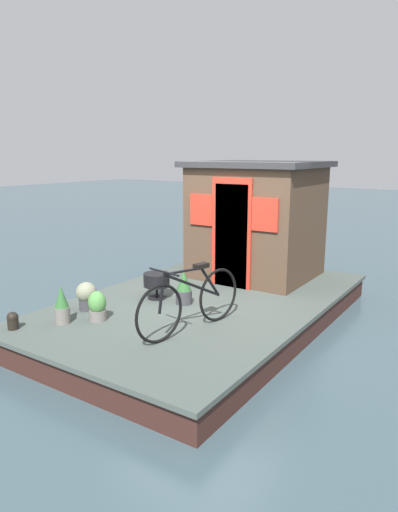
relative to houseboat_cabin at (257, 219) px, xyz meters
name	(u,v)px	position (x,y,z in m)	size (l,w,h in m)	color
ground_plane	(206,321)	(-1.65, 0.00, -1.41)	(60.00, 60.00, 0.00)	#384C54
houseboat_deck	(206,310)	(-1.65, 0.00, -1.22)	(5.52, 3.37, 0.38)	#424C47
houseboat_cabin	(257,219)	(0.00, 0.00, 0.00)	(1.97, 2.16, 2.04)	#4C3828
bicycle	(191,301)	(-2.87, -0.56, -0.64)	(1.71, 0.51, 0.85)	black
potted_plant_fern	(97,306)	(-3.26, 0.68, -0.83)	(0.24, 0.24, 0.40)	slate
potted_plant_lavender	(86,295)	(-3.05, 1.11, -0.81)	(0.29, 0.29, 0.41)	#38383D
potted_plant_geranium	(184,288)	(-2.05, 0.13, -0.79)	(0.24, 0.24, 0.50)	#38383D
potted_plant_rosemary	(62,306)	(-3.59, 0.98, -0.79)	(0.20, 0.20, 0.51)	slate
charcoal_grill	(157,281)	(-2.07, 0.63, -0.75)	(0.40, 0.40, 0.39)	black
mooring_bollard	(13,320)	(-4.08, 1.34, -0.91)	(0.14, 0.14, 0.23)	black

